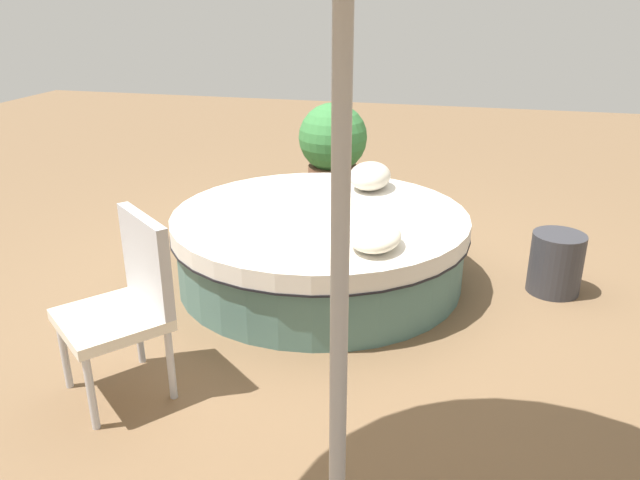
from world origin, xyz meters
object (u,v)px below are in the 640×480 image
object	(u,v)px
patio_chair	(128,295)
planter	(333,148)
side_table	(556,263)
throw_pillow_0	(375,236)
throw_pillow_1	(370,176)
round_bed	(320,246)

from	to	relation	value
patio_chair	planter	bearing A→B (deg)	-56.13
planter	patio_chair	bearing A→B (deg)	-5.19
patio_chair	planter	world-z (taller)	planter
side_table	patio_chair	bearing A→B (deg)	-52.59
throw_pillow_0	throw_pillow_1	xyz separation A→B (m)	(-1.23, -0.25, 0.03)
planter	side_table	distance (m)	2.65
round_bed	throw_pillow_1	xyz separation A→B (m)	(-0.69, 0.25, 0.37)
round_bed	throw_pillow_1	bearing A→B (deg)	159.99
planter	side_table	bearing A→B (deg)	50.63
throw_pillow_0	side_table	world-z (taller)	throw_pillow_0
patio_chair	throw_pillow_0	bearing A→B (deg)	-98.82
throw_pillow_0	side_table	distance (m)	1.47
planter	side_table	size ratio (longest dim) A/B	2.28
patio_chair	planter	distance (m)	3.47
patio_chair	round_bed	bearing A→B (deg)	-73.20
throw_pillow_1	planter	world-z (taller)	planter
throw_pillow_0	planter	world-z (taller)	planter
throw_pillow_1	round_bed	bearing A→B (deg)	-20.01
side_table	round_bed	bearing A→B (deg)	-82.87
round_bed	side_table	bearing A→B (deg)	97.13
round_bed	throw_pillow_1	size ratio (longest dim) A/B	4.67
throw_pillow_0	patio_chair	distance (m)	1.54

